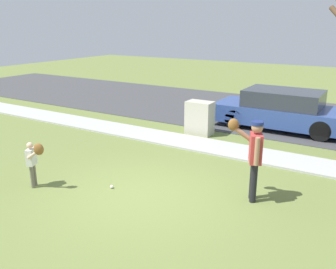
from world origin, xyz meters
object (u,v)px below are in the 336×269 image
Objects in this scene: person_adult at (253,152)px; utility_cabinet at (200,118)px; person_child at (34,158)px; baseball at (112,187)px; parked_wagon_blue at (282,110)px.

utility_cabinet is (-3.00, 3.65, -0.51)m from person_adult.
baseball is (1.45, 0.83, -0.66)m from person_child.
parked_wagon_blue is at bearing -104.87° from person_adult.
person_adult reaches higher than parked_wagon_blue.
parked_wagon_blue is (-0.86, 5.64, -0.39)m from person_adult.
baseball is 0.02× the size of parked_wagon_blue.
parked_wagon_blue is (3.37, 7.55, -0.03)m from person_child.
person_child is 8.26m from parked_wagon_blue.
parked_wagon_blue reaches higher than utility_cabinet.
person_child is at bearing 65.95° from parked_wagon_blue.
person_adult is 4.66m from person_child.
parked_wagon_blue is (2.14, 1.99, 0.12)m from utility_cabinet.
baseball is at bearing 6.24° from person_child.
person_child is (-4.23, -1.91, -0.35)m from person_adult.
parked_wagon_blue is at bearing 42.36° from person_child.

